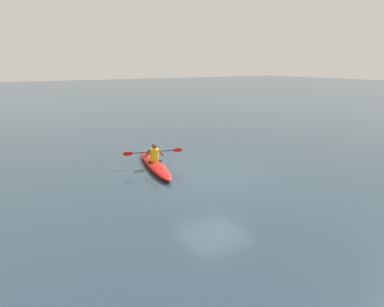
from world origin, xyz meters
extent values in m
plane|color=#283D4C|center=(0.00, 0.00, 0.00)|extent=(160.00, 160.00, 0.00)
ellipsoid|color=red|center=(1.43, -2.00, 0.14)|extent=(1.69, 4.49, 0.27)
torus|color=black|center=(1.43, -1.97, 0.25)|extent=(0.68, 0.68, 0.04)
cylinder|color=black|center=(1.10, -3.30, 0.26)|extent=(0.18, 0.18, 0.02)
cylinder|color=yellow|center=(1.41, -2.05, 0.51)|extent=(0.35, 0.35, 0.48)
sphere|color=brown|center=(1.41, -2.05, 0.86)|extent=(0.21, 0.21, 0.21)
cylinder|color=black|center=(1.37, -2.24, 0.59)|extent=(1.99, 0.52, 0.03)
ellipsoid|color=red|center=(2.36, -2.49, 0.59)|extent=(0.40, 0.14, 0.17)
ellipsoid|color=red|center=(0.37, -2.00, 0.59)|extent=(0.40, 0.14, 0.17)
cylinder|color=brown|center=(1.66, -2.19, 0.57)|extent=(0.30, 0.19, 0.34)
cylinder|color=brown|center=(1.13, -2.06, 0.57)|extent=(0.26, 0.24, 0.34)
camera|label=1|loc=(7.82, 10.80, 4.05)|focal=34.85mm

